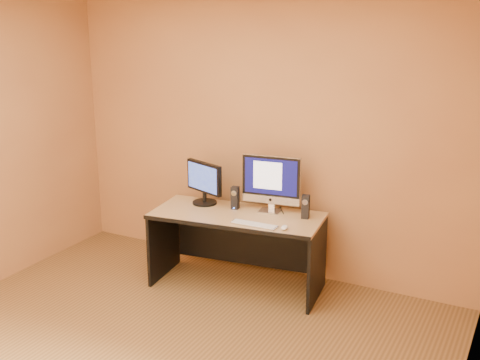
# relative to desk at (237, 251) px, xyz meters

# --- Properties ---
(walls) EXTENTS (4.00, 4.00, 2.60)m
(walls) POSITION_rel_desk_xyz_m (0.01, -1.48, 0.96)
(walls) COLOR #AA7644
(walls) RESTS_ON ground
(desk) EXTENTS (1.55, 0.83, 0.69)m
(desk) POSITION_rel_desk_xyz_m (0.00, 0.00, 0.00)
(desk) COLOR tan
(desk) RESTS_ON ground
(imac) EXTENTS (0.55, 0.26, 0.51)m
(imac) POSITION_rel_desk_xyz_m (0.23, 0.20, 0.60)
(imac) COLOR #B3B3B8
(imac) RESTS_ON desk
(second_monitor) EXTENTS (0.49, 0.36, 0.39)m
(second_monitor) POSITION_rel_desk_xyz_m (-0.40, 0.12, 0.54)
(second_monitor) COLOR black
(second_monitor) RESTS_ON desk
(speaker_left) EXTENTS (0.07, 0.07, 0.20)m
(speaker_left) POSITION_rel_desk_xyz_m (-0.08, 0.12, 0.45)
(speaker_left) COLOR black
(speaker_left) RESTS_ON desk
(speaker_right) EXTENTS (0.07, 0.08, 0.20)m
(speaker_right) POSITION_rel_desk_xyz_m (0.57, 0.18, 0.45)
(speaker_right) COLOR black
(speaker_right) RESTS_ON desk
(keyboard) EXTENTS (0.40, 0.11, 0.02)m
(keyboard) POSITION_rel_desk_xyz_m (0.26, -0.19, 0.35)
(keyboard) COLOR silver
(keyboard) RESTS_ON desk
(mouse) EXTENTS (0.07, 0.10, 0.03)m
(mouse) POSITION_rel_desk_xyz_m (0.52, -0.15, 0.36)
(mouse) COLOR white
(mouse) RESTS_ON desk
(cable_a) EXTENTS (0.12, 0.18, 0.01)m
(cable_a) POSITION_rel_desk_xyz_m (0.31, 0.27, 0.35)
(cable_a) COLOR black
(cable_a) RESTS_ON desk
(cable_b) EXTENTS (0.03, 0.17, 0.01)m
(cable_b) POSITION_rel_desk_xyz_m (0.26, 0.26, 0.35)
(cable_b) COLOR black
(cable_b) RESTS_ON desk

